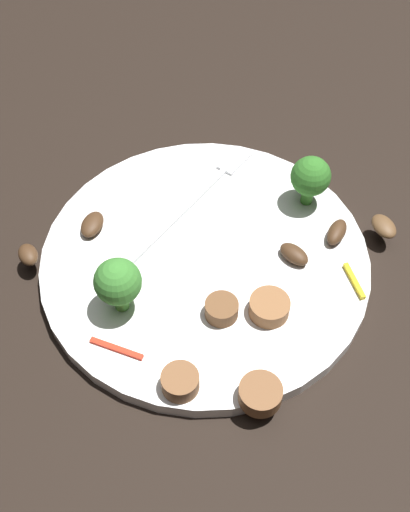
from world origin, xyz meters
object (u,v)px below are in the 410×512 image
object	(u,v)px
mushroom_1	(294,254)
mushroom_0	(337,232)
pepper_strip_0	(354,281)
broccoli_floret_1	(311,177)
mushroom_4	(28,255)
plate	(205,261)
pepper_strip_1	(115,348)
broccoli_floret_0	(118,283)
sausage_slice_1	(222,309)
sausage_slice_3	(180,382)
mushroom_3	(92,224)
sausage_slice_2	(260,394)
fork	(198,196)
mushroom_2	(384,226)
sausage_slice_0	(269,307)

from	to	relation	value
mushroom_1	mushroom_0	bearing A→B (deg)	-21.63
mushroom_1	pepper_strip_0	size ratio (longest dim) A/B	0.78
broccoli_floret_1	mushroom_4	distance (m)	0.26
plate	mushroom_1	world-z (taller)	mushroom_1
mushroom_4	pepper_strip_1	distance (m)	0.12
broccoli_floret_0	sausage_slice_1	bearing A→B (deg)	-58.62
broccoli_floret_1	pepper_strip_0	world-z (taller)	broccoli_floret_1
pepper_strip_0	sausage_slice_1	bearing A→B (deg)	142.41
sausage_slice_3	pepper_strip_0	bearing A→B (deg)	-19.64
mushroom_3	mushroom_1	bearing A→B (deg)	-63.95
sausage_slice_2	mushroom_4	xyz separation A→B (m)	(-0.01, 0.23, -0.00)
plate	fork	distance (m)	0.07
fork	pepper_strip_1	world-z (taller)	same
sausage_slice_2	pepper_strip_0	world-z (taller)	sausage_slice_2
pepper_strip_0	mushroom_1	bearing A→B (deg)	99.16
sausage_slice_2	mushroom_1	bearing A→B (deg)	21.37
mushroom_1	mushroom_2	distance (m)	0.09
sausage_slice_0	sausage_slice_1	size ratio (longest dim) A/B	1.21
sausage_slice_0	pepper_strip_1	distance (m)	0.13
mushroom_1	mushroom_2	world-z (taller)	mushroom_1
fork	broccoli_floret_0	world-z (taller)	broccoli_floret_0
fork	mushroom_2	world-z (taller)	mushroom_2
pepper_strip_0	sausage_slice_3	bearing A→B (deg)	160.36
mushroom_1	sausage_slice_0	bearing A→B (deg)	-167.47
broccoli_floret_0	mushroom_4	xyz separation A→B (m)	(-0.01, 0.10, -0.03)
sausage_slice_2	mushroom_2	bearing A→B (deg)	0.58
sausage_slice_0	sausage_slice_1	world-z (taller)	same
plate	mushroom_1	bearing A→B (deg)	-55.10
broccoli_floret_1	sausage_slice_0	xyz separation A→B (m)	(-0.12, -0.04, -0.02)
mushroom_1	broccoli_floret_0	bearing A→B (deg)	145.58
mushroom_1	pepper_strip_1	size ratio (longest dim) A/B	0.63
mushroom_0	pepper_strip_1	xyz separation A→B (m)	(-0.20, 0.08, -0.00)
mushroom_2	fork	bearing A→B (deg)	113.16
sausage_slice_0	pepper_strip_0	xyz separation A→B (m)	(0.07, -0.04, -0.01)
mushroom_0	mushroom_2	size ratio (longest dim) A/B	1.08
sausage_slice_1	sausage_slice_0	bearing A→B (deg)	-50.48
fork	broccoli_floret_1	bearing A→B (deg)	-56.16
mushroom_4	pepper_strip_0	xyz separation A→B (m)	(0.15, -0.24, -0.00)
pepper_strip_0	mushroom_2	bearing A→B (deg)	6.14
sausage_slice_3	mushroom_0	distance (m)	0.20
sausage_slice_3	mushroom_3	world-z (taller)	sausage_slice_3
fork	mushroom_1	distance (m)	0.11
sausage_slice_1	mushroom_3	world-z (taller)	sausage_slice_1
sausage_slice_2	mushroom_0	xyz separation A→B (m)	(0.17, 0.03, -0.00)
pepper_strip_0	pepper_strip_1	xyz separation A→B (m)	(-0.17, 0.12, -0.00)
pepper_strip_1	mushroom_4	bearing A→B (deg)	79.85
sausage_slice_2	mushroom_3	xyz separation A→B (m)	(0.05, 0.21, -0.00)
mushroom_2	pepper_strip_1	world-z (taller)	mushroom_2
mushroom_3	mushroom_4	world-z (taller)	same
fork	pepper_strip_1	distance (m)	0.17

